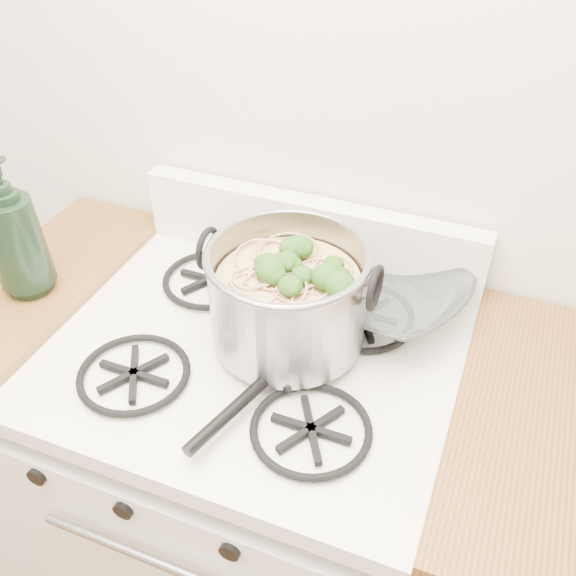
# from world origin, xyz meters

# --- Properties ---
(gas_range) EXTENTS (0.76, 0.66, 0.92)m
(gas_range) POSITION_xyz_m (0.00, 1.26, 0.44)
(gas_range) COLOR white
(gas_range) RESTS_ON ground
(counter_left) EXTENTS (0.25, 0.65, 0.92)m
(counter_left) POSITION_xyz_m (-0.51, 1.26, 0.46)
(counter_left) COLOR silver
(counter_left) RESTS_ON ground
(stock_pot) EXTENTS (0.33, 0.30, 0.20)m
(stock_pot) POSITION_xyz_m (0.05, 1.30, 1.02)
(stock_pot) COLOR gray
(stock_pot) RESTS_ON gas_range
(spatula) EXTENTS (0.36, 0.38, 0.02)m
(spatula) POSITION_xyz_m (0.08, 1.23, 0.94)
(spatula) COLOR black
(spatula) RESTS_ON gas_range
(glass_bowl) EXTENTS (0.15, 0.15, 0.03)m
(glass_bowl) POSITION_xyz_m (0.21, 1.45, 0.94)
(glass_bowl) COLOR white
(glass_bowl) RESTS_ON gas_range
(bottle) EXTENTS (0.13, 0.13, 0.29)m
(bottle) POSITION_xyz_m (-0.50, 1.24, 1.07)
(bottle) COLOR black
(bottle) RESTS_ON counter_left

